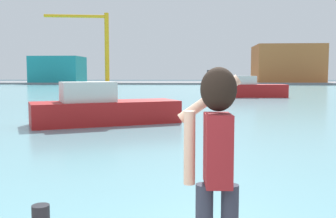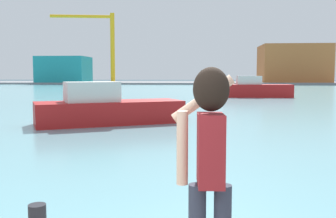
# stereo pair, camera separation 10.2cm
# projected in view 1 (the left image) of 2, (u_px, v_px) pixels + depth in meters

# --- Properties ---
(ground_plane) EXTENTS (220.00, 220.00, 0.00)m
(ground_plane) POSITION_uv_depth(u_px,v_px,m) (190.00, 91.00, 52.12)
(ground_plane) COLOR #334751
(harbor_water) EXTENTS (140.00, 100.00, 0.02)m
(harbor_water) POSITION_uv_depth(u_px,v_px,m) (190.00, 91.00, 54.11)
(harbor_water) COLOR #6BA8B2
(harbor_water) RESTS_ON ground_plane
(far_shore_dock) EXTENTS (140.00, 20.00, 0.43)m
(far_shore_dock) POSITION_uv_depth(u_px,v_px,m) (192.00, 83.00, 93.83)
(far_shore_dock) COLOR gray
(far_shore_dock) RESTS_ON ground_plane
(person_photographer) EXTENTS (0.53, 0.55, 1.74)m
(person_photographer) POSITION_uv_depth(u_px,v_px,m) (216.00, 154.00, 3.03)
(person_photographer) COLOR #2D3342
(person_photographer) RESTS_ON quay_promenade
(boat_moored) EXTENTS (6.93, 4.95, 1.93)m
(boat_moored) POSITION_uv_depth(u_px,v_px,m) (103.00, 109.00, 17.78)
(boat_moored) COLOR #B21919
(boat_moored) RESTS_ON harbor_water
(boat_moored_2) EXTENTS (6.72, 2.47, 2.10)m
(boat_moored_2) POSITION_uv_depth(u_px,v_px,m) (251.00, 89.00, 38.72)
(boat_moored_2) COLOR #B21919
(boat_moored_2) RESTS_ON harbor_water
(warehouse_left) EXTENTS (11.08, 8.88, 5.94)m
(warehouse_left) POSITION_uv_depth(u_px,v_px,m) (58.00, 69.00, 90.28)
(warehouse_left) COLOR teal
(warehouse_left) RESTS_ON far_shore_dock
(warehouse_right) EXTENTS (15.14, 12.50, 8.69)m
(warehouse_right) POSITION_uv_depth(u_px,v_px,m) (287.00, 64.00, 92.22)
(warehouse_right) COLOR #B26633
(warehouse_right) RESTS_ON far_shore_dock
(port_crane) EXTENTS (14.13, 3.13, 15.64)m
(port_crane) POSITION_uv_depth(u_px,v_px,m) (98.00, 38.00, 87.85)
(port_crane) COLOR yellow
(port_crane) RESTS_ON far_shore_dock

